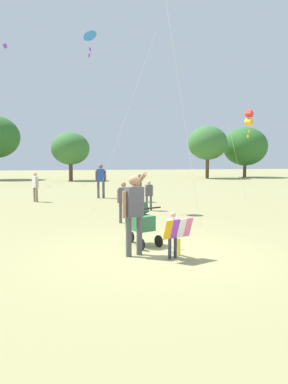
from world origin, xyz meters
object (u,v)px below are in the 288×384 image
Objects in this scene: person_red_shirt at (123,199)px; person_back_turned at (140,186)px; person_sitting_far at (35,185)px; person_kid_running at (101,178)px; person_adult_flyer at (134,208)px; child_with_butterfly_kite at (174,231)px; person_couple_left at (149,193)px; kite_orange_delta at (91,39)px; stroller at (140,220)px; kite_green_novelty at (249,118)px.

person_red_shirt is 1.00× the size of person_back_turned.
person_kid_running is at bearing 19.22° from person_sitting_far.
person_kid_running is at bearing 90.91° from person_red_shirt.
person_adult_flyer reaches higher than person_kid_running.
child_with_butterfly_kite is 0.81× the size of person_couple_left.
person_couple_left is 0.68× the size of person_kid_running.
person_red_shirt is (-0.43, 4.48, 0.20)m from child_with_butterfly_kite.
kite_orange_delta is 7.32m from person_sitting_far.
person_sitting_far is 5.02m from person_back_turned.
kite_orange_delta reaches higher than stroller.
person_couple_left is (4.74, -3.99, -0.12)m from person_sitting_far.
kite_orange_delta is 7.40m from person_kid_running.
person_kid_running reaches higher than stroller.
kite_orange_delta is at bearing 99.43° from child_with_butterfly_kite.
person_back_turned is (4.93, -0.94, -0.05)m from person_sitting_far.
kite_orange_delta is 4.88× the size of person_sitting_far.
kite_green_novelty is at bearing 17.93° from person_couple_left.
person_back_turned is at bearing 86.51° from person_couple_left.
person_kid_running is (0.21, 11.84, 0.01)m from person_adult_flyer.
person_back_turned is at bearing -10.82° from person_sitting_far.
person_sitting_far reaches higher than person_back_turned.
person_sitting_far is 3.42m from person_kid_running.
kite_orange_delta reaches higher than kite_green_novelty.
person_sitting_far is at bearing 116.68° from person_red_shirt.
kite_green_novelty is at bearing 33.75° from person_red_shirt.
child_with_butterfly_kite is 0.89× the size of stroller.
person_adult_flyer is 0.26× the size of kite_orange_delta.
person_red_shirt is 3.01m from person_couple_left.
person_kid_running is (0.69, 4.79, -5.59)m from kite_orange_delta.
person_sitting_far is at bearing 169.18° from person_back_turned.
kite_green_novelty is 3.23× the size of person_red_shirt.
person_kid_running is (-0.12, 7.79, 0.26)m from person_red_shirt.
person_back_turned reaches higher than child_with_butterfly_kite.
person_adult_flyer is 4.07m from person_red_shirt.
person_adult_flyer is 11.13m from person_sitting_far.
child_with_butterfly_kite is at bearing -28.92° from person_adult_flyer.
person_couple_left is 5.35m from person_kid_running.
person_adult_flyer is 0.42× the size of kite_green_novelty.
kite_orange_delta is 6.63m from person_red_shirt.
person_couple_left is at bearing -162.07° from kite_green_novelty.
kite_green_novelty is 8.36m from person_red_shirt.
kite_green_novelty is (6.48, 7.45, 3.34)m from stroller.
child_with_butterfly_kite is at bearing -80.57° from kite_orange_delta.
stroller is 0.83× the size of person_red_shirt.
person_couple_left is at bearing -93.49° from person_back_turned.
person_sitting_far is at bearing 105.69° from person_adult_flyer.
person_adult_flyer reaches higher than person_red_shirt.
stroller is (0.30, 0.91, -0.44)m from person_adult_flyer.
person_red_shirt is (-6.44, -4.30, -3.15)m from kite_green_novelty.
kite_green_novelty is 3.23× the size of person_back_turned.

